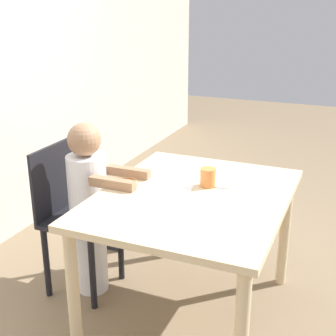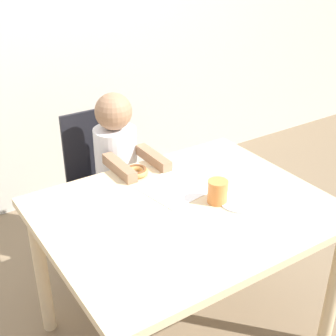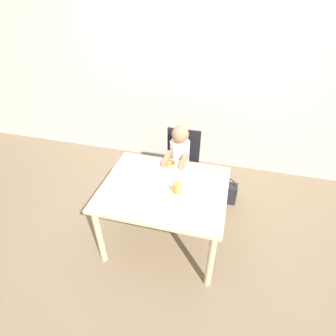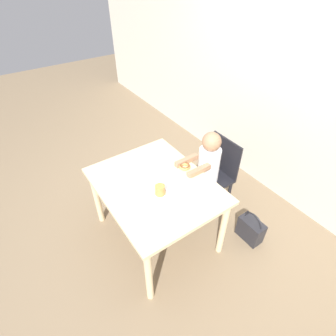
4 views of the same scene
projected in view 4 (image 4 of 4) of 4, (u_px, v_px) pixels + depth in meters
ground_plane at (157, 234)px, 2.77m from camera, size 12.00×12.00×0.00m
wall_back at (283, 86)px, 2.65m from camera, size 8.00×0.05×2.50m
dining_table at (155, 192)px, 2.37m from camera, size 1.14×0.92×0.72m
chair at (214, 175)px, 2.79m from camera, size 0.39×0.37×0.87m
child_figure at (207, 174)px, 2.69m from camera, size 0.23×0.45×1.02m
donut at (185, 166)px, 2.47m from camera, size 0.11×0.11×0.03m
napkin at (173, 180)px, 2.34m from camera, size 0.30×0.30×0.00m
handbag at (251, 229)px, 2.65m from camera, size 0.26×0.14×0.35m
cup at (160, 190)px, 2.18m from camera, size 0.08×0.08×0.10m
plate at (160, 203)px, 2.13m from camera, size 0.18×0.18×0.01m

